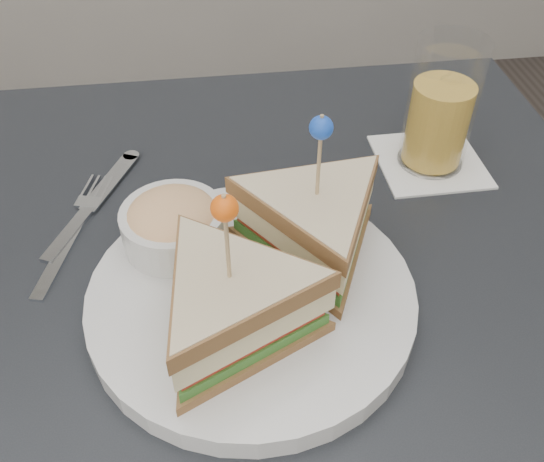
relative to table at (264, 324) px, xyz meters
The scene contains 5 objects.
table is the anchor object (origin of this frame).
plate_meal 0.13m from the table, 102.09° to the right, with size 0.35×0.32×0.18m.
cutlery_fork 0.23m from the table, 153.16° to the left, with size 0.07×0.19×0.01m.
cutlery_knife 0.23m from the table, 144.58° to the left, with size 0.10×0.18×0.01m.
drink_set 0.31m from the table, 35.49° to the left, with size 0.12×0.12×0.16m.
Camera 1 is at (-0.04, -0.40, 1.19)m, focal length 40.00 mm.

